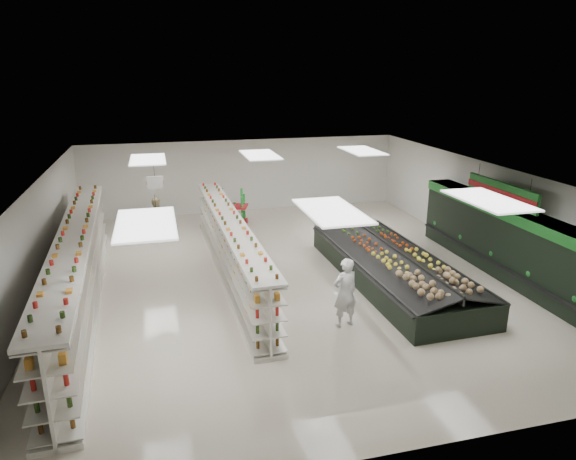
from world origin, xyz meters
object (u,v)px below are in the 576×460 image
object	(u,v)px
produce_island	(392,266)
soda_endcap	(233,208)
gondola_center	(231,249)
shopper_main	(345,293)
shopper_background	(158,217)
gondola_left	(79,274)

from	to	relation	value
produce_island	soda_endcap	size ratio (longest dim) A/B	5.17
gondola_center	shopper_main	world-z (taller)	gondola_center
shopper_main	shopper_background	distance (m)	9.60
soda_endcap	shopper_background	world-z (taller)	shopper_background
gondola_center	shopper_background	xyz separation A→B (m)	(-2.15, 4.49, -0.06)
shopper_background	produce_island	bearing A→B (deg)	-120.22
soda_endcap	shopper_main	xyz separation A→B (m)	(1.36, -9.46, 0.21)
gondola_center	shopper_background	distance (m)	4.98
gondola_center	shopper_main	bearing A→B (deg)	-62.12
produce_island	shopper_main	xyz separation A→B (m)	(-2.40, -2.32, 0.40)
shopper_main	shopper_background	size ratio (longest dim) A/B	1.16
gondola_center	soda_endcap	world-z (taller)	gondola_center
gondola_center	soda_endcap	distance (m)	5.50
gondola_center	shopper_background	bearing A→B (deg)	114.35
gondola_left	gondola_center	world-z (taller)	gondola_left
gondola_center	shopper_main	size ratio (longest dim) A/B	5.80
gondola_center	shopper_background	size ratio (longest dim) A/B	6.76
produce_island	gondola_center	bearing A→B (deg)	159.71
gondola_left	shopper_main	bearing A→B (deg)	-25.83
gondola_center	shopper_background	world-z (taller)	gondola_center
shopper_background	gondola_center	bearing A→B (deg)	-142.23
gondola_center	soda_endcap	size ratio (longest dim) A/B	7.29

